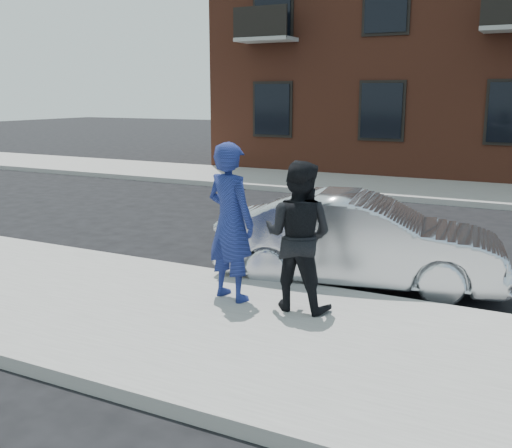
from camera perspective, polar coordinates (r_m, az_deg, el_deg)
The scene contains 8 objects.
ground at distance 6.58m, azimuth 11.63°, elevation -12.39°, with size 100.00×100.00×0.00m, color black.
near_sidewalk at distance 6.33m, azimuth 11.02°, elevation -12.65°, with size 50.00×3.50×0.15m, color gray.
near_curb at distance 7.95m, azimuth 14.73°, elevation -7.55°, with size 50.00×0.10×0.15m, color #999691.
far_sidewalk at distance 17.31m, azimuth 21.87°, elevation 2.61°, with size 50.00×3.50×0.15m, color gray.
far_curb at distance 15.55m, azimuth 21.20°, elevation 1.65°, with size 50.00×0.10×0.15m, color #999691.
silver_sedan at distance 8.71m, azimuth 9.89°, elevation -1.56°, with size 1.40×4.01×1.32m, color #B7BABF.
man_hoodie at distance 7.50m, azimuth -2.45°, elevation 0.20°, with size 0.83×0.66×2.00m.
man_peacoat at distance 7.18m, azimuth 4.04°, elevation -1.14°, with size 0.89×0.70×1.81m.
Camera 1 is at (1.53, -5.79, 2.72)m, focal length 42.00 mm.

